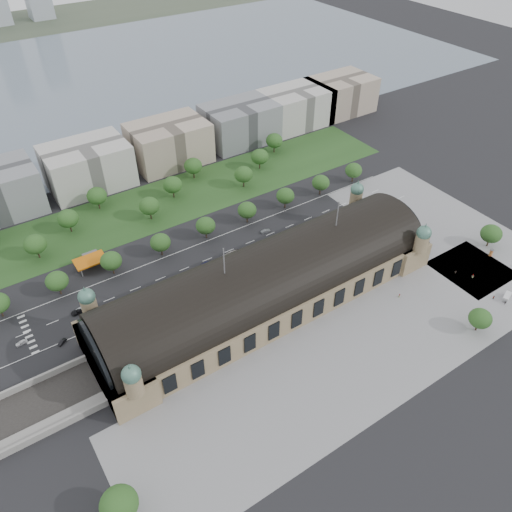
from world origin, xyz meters
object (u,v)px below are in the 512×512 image
traffic_car_1 (82,309)px  parked_car_1 (103,325)px  petrol_station (91,259)px  traffic_car_2 (78,312)px  traffic_car_5 (266,231)px  bus_east (248,253)px  parked_car_5 (133,315)px  pedestrian_2 (456,272)px  parked_car_0 (62,342)px  pedestrian_4 (505,303)px  pedestrian_5 (473,276)px  parked_car_2 (88,338)px  parked_car_4 (184,297)px  parked_car_3 (112,320)px  pedestrian_3 (494,297)px  advertising_column (491,252)px  bus_west (222,268)px  traffic_car_6 (372,205)px  bus_mid (228,258)px  pedestrian_0 (399,296)px  parked_car_6 (182,291)px  van_south (506,297)px  traffic_car_4 (205,263)px  traffic_car_0 (21,342)px

traffic_car_1 → parked_car_1: bearing=-166.9°
petrol_station → traffic_car_2: size_ratio=2.39×
traffic_car_5 → bus_east: size_ratio=0.40×
parked_car_5 → pedestrian_2: bearing=39.6°
parked_car_0 → pedestrian_4: bearing=31.2°
pedestrian_5 → parked_car_2: bearing=-125.4°
traffic_car_5 → parked_car_4: traffic_car_5 is taller
parked_car_3 → pedestrian_5: bearing=45.7°
parked_car_2 → pedestrian_2: size_ratio=3.27×
traffic_car_5 → pedestrian_5: pedestrian_5 is taller
pedestrian_5 → bus_east: bearing=-146.5°
parked_car_0 → pedestrian_3: (161.12, -77.70, 0.32)m
bus_east → pedestrian_4: bearing=-136.8°
parked_car_1 → pedestrian_2: bearing=42.8°
bus_east → advertising_column: advertising_column is taller
petrol_station → pedestrian_2: petrol_station is taller
parked_car_5 → bus_west: 45.13m
traffic_car_6 → pedestrian_4: 85.41m
parked_car_5 → parked_car_4: bearing=57.2°
traffic_car_2 → pedestrian_2: size_ratio=3.45×
bus_mid → pedestrian_0: 78.36m
traffic_car_2 → parked_car_0: (-10.52, -12.41, -0.16)m
parked_car_1 → bus_east: bearing=68.1°
advertising_column → parked_car_0: bearing=162.5°
traffic_car_6 → parked_car_4: parked_car_4 is taller
bus_west → pedestrian_0: size_ratio=6.46×
traffic_car_2 → parked_car_2: 16.48m
pedestrian_3 → bus_mid: bearing=-24.5°
traffic_car_1 → traffic_car_2: bearing=114.3°
bus_east → traffic_car_1: bearing=86.7°
parked_car_3 → parked_car_6: parked_car_6 is taller
pedestrian_0 → pedestrian_3: size_ratio=1.01×
van_south → advertising_column: bearing=29.6°
traffic_car_4 → bus_east: bearing=79.6°
petrol_station → bus_west: bearing=-38.9°
bus_west → pedestrian_0: 78.80m
traffic_car_1 → parked_car_6: parked_car_6 is taller
parked_car_1 → traffic_car_2: bearing=180.0°
petrol_station → pedestrian_3: size_ratio=7.21×
traffic_car_6 → van_south: 83.67m
traffic_car_5 → parked_car_0: (-106.85, -15.40, -0.17)m
traffic_car_0 → pedestrian_4: 197.66m
pedestrian_3 → traffic_car_1: bearing=-9.7°
pedestrian_3 → pedestrian_2: bearing=-67.8°
traffic_car_0 → pedestrian_4: size_ratio=2.78×
advertising_column → pedestrian_4: (-22.90, -23.94, -1.01)m
traffic_car_5 → advertising_column: advertising_column is taller
parked_car_0 → parked_car_3: (20.47, 0.00, 0.10)m
traffic_car_0 → pedestrian_5: 192.43m
parked_car_0 → parked_car_6: size_ratio=0.73×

